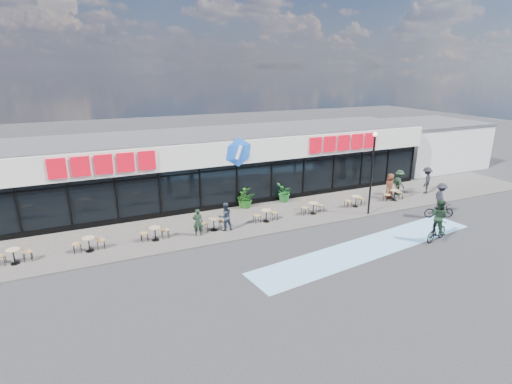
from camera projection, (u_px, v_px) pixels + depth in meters
ground at (288, 249)px, 20.41m from camera, size 120.00×120.00×0.00m
sidewalk at (253, 219)px, 24.31m from camera, size 44.00×5.00×0.10m
bike_lane at (369, 247)px, 20.65m from camera, size 14.17×4.13×0.01m
building at (222, 164)px, 28.35m from camera, size 30.60×6.57×4.75m
neighbour_building at (425, 143)px, 37.34m from camera, size 9.20×7.20×4.11m
lamp_post at (372, 166)px, 24.17m from camera, size 0.28×0.28×5.16m
bistro_set_0 at (14, 254)px, 18.67m from camera, size 1.54×0.62×0.90m
bistro_set_1 at (89, 242)px, 19.94m from camera, size 1.54×0.62×0.90m
bistro_set_2 at (155, 232)px, 21.20m from camera, size 1.54×0.62×0.90m
bistro_set_3 at (213, 222)px, 22.47m from camera, size 1.54×0.62×0.90m
bistro_set_4 at (266, 214)px, 23.74m from camera, size 1.54×0.62×0.90m
bistro_set_5 at (313, 207)px, 25.01m from camera, size 1.54×0.62×0.90m
bistro_set_6 at (355, 200)px, 26.28m from camera, size 1.54×0.62×0.90m
bistro_set_7 at (394, 194)px, 27.55m from camera, size 1.54×0.62×0.90m
potted_plant_left at (245, 199)px, 25.99m from camera, size 1.41×1.46×1.23m
potted_plant_mid at (242, 200)px, 26.09m from camera, size 0.96×1.06×1.03m
potted_plant_right at (284, 193)px, 27.10m from camera, size 1.51×1.55×1.32m
patron_left at (198, 222)px, 21.67m from camera, size 0.64×0.52×1.53m
patron_right at (225, 217)px, 22.33m from camera, size 0.81×0.64×1.64m
pedestrian_a at (390, 186)px, 27.80m from camera, size 0.88×1.03×1.79m
pedestrian_b at (399, 183)px, 28.51m from camera, size 0.87×1.28×1.84m
pedestrian_c at (426, 180)px, 28.90m from camera, size 1.44×1.33×1.95m
cyclist_a at (438, 223)px, 21.13m from camera, size 1.91×1.07×2.34m
cyclist_b at (440, 203)px, 24.43m from camera, size 1.92×1.31×2.23m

